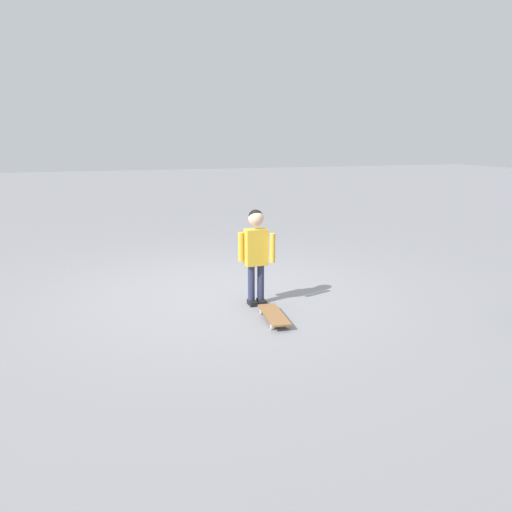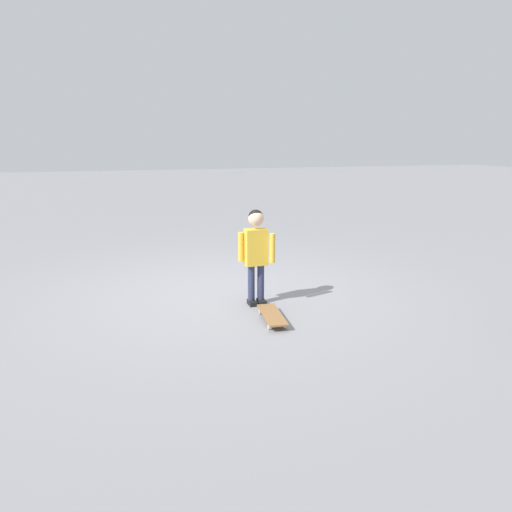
# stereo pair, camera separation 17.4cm
# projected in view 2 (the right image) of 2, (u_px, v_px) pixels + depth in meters

# --- Properties ---
(ground_plane) EXTENTS (50.00, 50.00, 0.00)m
(ground_plane) POSITION_uv_depth(u_px,v_px,m) (225.00, 293.00, 5.81)
(ground_plane) COLOR gray
(child_person) EXTENTS (0.37, 0.22, 1.06)m
(child_person) POSITION_uv_depth(u_px,v_px,m) (256.00, 247.00, 5.27)
(child_person) COLOR #2D3351
(child_person) RESTS_ON ground
(skateboard) EXTENTS (0.25, 0.64, 0.07)m
(skateboard) POSITION_uv_depth(u_px,v_px,m) (272.00, 315.00, 4.90)
(skateboard) COLOR olive
(skateboard) RESTS_ON ground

